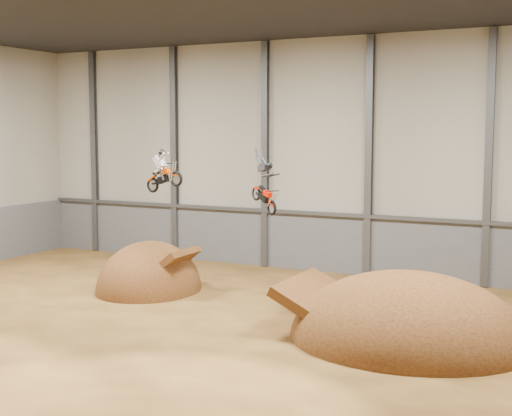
{
  "coord_description": "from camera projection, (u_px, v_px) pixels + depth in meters",
  "views": [
    {
      "loc": [
        15.85,
        -25.02,
        8.55
      ],
      "look_at": [
        1.41,
        4.0,
        5.0
      ],
      "focal_mm": 50.0,
      "sensor_mm": 36.0,
      "label": 1
    }
  ],
  "objects": [
    {
      "name": "steel_column_1",
      "position": [
        174.0,
        154.0,
        47.06
      ],
      "size": [
        0.4,
        0.36,
        13.9
      ],
      "primitive_type": "cube",
      "color": "#47494F",
      "rests_on": "ground"
    },
    {
      "name": "fmx_rider_a",
      "position": [
        165.0,
        168.0,
        34.55
      ],
      "size": [
        2.88,
        1.33,
        2.61
      ],
      "primitive_type": null,
      "rotation": [
        0.0,
        -0.23,
        -0.16
      ],
      "color": "#C44300"
    },
    {
      "name": "steel_column_2",
      "position": [
        265.0,
        155.0,
        44.11
      ],
      "size": [
        0.4,
        0.36,
        13.9
      ],
      "primitive_type": "cube",
      "color": "#47494F",
      "rests_on": "ground"
    },
    {
      "name": "lower_band_back",
      "position": [
        315.0,
        242.0,
        43.29
      ],
      "size": [
        39.8,
        0.18,
        3.5
      ],
      "primitive_type": "cube",
      "color": "#5A5C62",
      "rests_on": "ground"
    },
    {
      "name": "steel_rail",
      "position": [
        314.0,
        213.0,
        42.96
      ],
      "size": [
        39.8,
        0.35,
        0.2
      ],
      "primitive_type": "cube",
      "color": "#47494F",
      "rests_on": "lower_band_back"
    },
    {
      "name": "floor",
      "position": [
        184.0,
        332.0,
        30.22
      ],
      "size": [
        40.0,
        40.0,
        0.0
      ],
      "primitive_type": "plane",
      "color": "#503315",
      "rests_on": "ground"
    },
    {
      "name": "takeoff_ramp",
      "position": [
        149.0,
        291.0,
        38.1
      ],
      "size": [
        5.34,
        6.17,
        5.34
      ],
      "primitive_type": "ellipsoid",
      "color": "#402310",
      "rests_on": "ground"
    },
    {
      "name": "steel_column_3",
      "position": [
        369.0,
        157.0,
        41.15
      ],
      "size": [
        0.4,
        0.36,
        13.9
      ],
      "primitive_type": "cube",
      "color": "#47494F",
      "rests_on": "ground"
    },
    {
      "name": "fmx_rider_b",
      "position": [
        263.0,
        181.0,
        32.53
      ],
      "size": [
        3.38,
        2.52,
        3.26
      ],
      "primitive_type": null,
      "rotation": [
        0.0,
        0.38,
        -0.56
      ],
      "color": "#C31400"
    },
    {
      "name": "steel_column_0",
      "position": [
        94.0,
        152.0,
        50.01
      ],
      "size": [
        0.4,
        0.36,
        13.9
      ],
      "primitive_type": "cube",
      "color": "#47494F",
      "rests_on": "ground"
    },
    {
      "name": "back_wall",
      "position": [
        317.0,
        156.0,
        42.81
      ],
      "size": [
        40.0,
        0.1,
        14.0
      ],
      "primitive_type": "cube",
      "color": "#9D998B",
      "rests_on": "ground"
    },
    {
      "name": "steel_column_4",
      "position": [
        489.0,
        159.0,
        38.2
      ],
      "size": [
        0.4,
        0.36,
        13.9
      ],
      "primitive_type": "cube",
      "color": "#47494F",
      "rests_on": "ground"
    },
    {
      "name": "landing_ramp",
      "position": [
        408.0,
        341.0,
        29.06
      ],
      "size": [
        9.78,
        8.65,
        5.64
      ],
      "primitive_type": "ellipsoid",
      "color": "#402310",
      "rests_on": "ground"
    }
  ]
}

